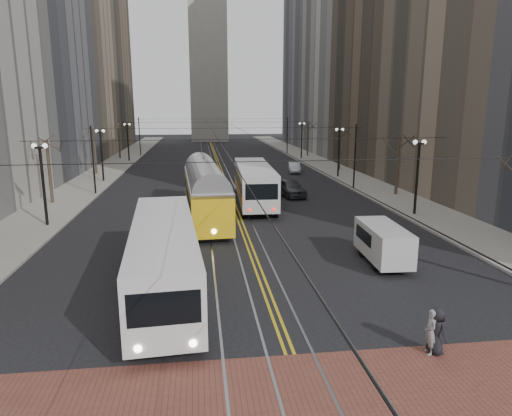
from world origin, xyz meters
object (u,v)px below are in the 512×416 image
object	(u,v)px
transit_bus	(164,259)
pedestrian_a	(437,331)
cargo_van	(383,245)
streetcar	(205,197)
pedestrian_b	(431,332)
sedan_silver	(294,167)
sedan_grey	(290,188)
rear_bus	(254,185)

from	to	relation	value
transit_bus	pedestrian_a	world-z (taller)	transit_bus
transit_bus	cargo_van	size ratio (longest dim) A/B	2.75
streetcar	pedestrian_a	xyz separation A→B (m)	(7.47, -20.64, -0.84)
cargo_van	pedestrian_b	size ratio (longest dim) A/B	2.92
sedan_silver	pedestrian_a	world-z (taller)	pedestrian_a
streetcar	transit_bus	bearing A→B (deg)	-101.40
streetcar	sedan_silver	bearing A→B (deg)	60.41
transit_bus	pedestrian_a	bearing A→B (deg)	-38.25
streetcar	cargo_van	bearing A→B (deg)	-54.03
cargo_van	sedan_grey	bearing A→B (deg)	96.19
streetcar	sedan_grey	bearing A→B (deg)	41.22
rear_bus	sedan_grey	bearing A→B (deg)	40.89
sedan_grey	rear_bus	bearing A→B (deg)	-150.88
rear_bus	pedestrian_b	distance (m)	25.65
pedestrian_b	sedan_grey	bearing A→B (deg)	-173.97
streetcar	sedan_silver	xyz separation A→B (m)	(11.81, 23.58, -1.02)
cargo_van	sedan_grey	xyz separation A→B (m)	(-1.19, 19.40, -0.22)
streetcar	pedestrian_b	xyz separation A→B (m)	(7.25, -20.64, -0.87)
sedan_silver	pedestrian_a	xyz separation A→B (m)	(-4.34, -44.22, 0.18)
sedan_grey	cargo_van	bearing A→B (deg)	-96.21
rear_bus	sedan_silver	xyz separation A→B (m)	(7.51, 18.76, -1.02)
rear_bus	transit_bus	bearing A→B (deg)	-106.57
sedan_grey	pedestrian_b	xyz separation A→B (m)	(-0.86, -28.53, -0.00)
streetcar	sedan_grey	xyz separation A→B (m)	(8.11, 7.89, -0.87)
transit_bus	pedestrian_b	world-z (taller)	transit_bus
cargo_van	transit_bus	bearing A→B (deg)	-164.22
cargo_van	pedestrian_b	bearing A→B (deg)	-100.02
pedestrian_b	sedan_silver	bearing A→B (deg)	-178.12
sedan_grey	pedestrian_a	xyz separation A→B (m)	(-0.64, -28.53, 0.02)
transit_bus	sedan_silver	distance (m)	40.23
rear_bus	cargo_van	xyz separation A→B (m)	(5.00, -16.33, -0.64)
cargo_van	pedestrian_a	bearing A→B (deg)	-98.70
transit_bus	pedestrian_a	xyz separation A→B (m)	(9.56, -6.48, -0.77)
transit_bus	cargo_van	bearing A→B (deg)	8.99
cargo_van	pedestrian_b	distance (m)	9.37
streetcar	rear_bus	distance (m)	6.46
sedan_silver	transit_bus	bearing A→B (deg)	-102.69
rear_bus	pedestrian_b	bearing A→B (deg)	-81.36
sedan_silver	sedan_grey	bearing A→B (deg)	-95.73
transit_bus	sedan_silver	bearing A→B (deg)	65.67
transit_bus	rear_bus	world-z (taller)	rear_bus
cargo_van	pedestrian_a	world-z (taller)	cargo_van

